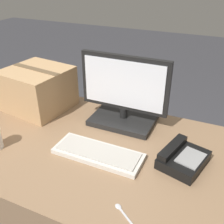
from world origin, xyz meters
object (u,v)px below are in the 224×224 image
object	(u,v)px
spoon	(124,214)
cardboard_box	(38,89)
monitor	(124,97)
keyboard	(98,153)
desk_phone	(182,158)

from	to	relation	value
spoon	cardboard_box	world-z (taller)	cardboard_box
monitor	cardboard_box	distance (m)	0.55
keyboard	cardboard_box	world-z (taller)	cardboard_box
keyboard	spoon	xyz separation A→B (m)	(0.24, -0.26, -0.01)
keyboard	cardboard_box	xyz separation A→B (m)	(-0.55, 0.29, 0.11)
desk_phone	keyboard	bearing A→B (deg)	-149.11
monitor	desk_phone	distance (m)	0.46
keyboard	spoon	world-z (taller)	keyboard
desk_phone	spoon	world-z (taller)	desk_phone
keyboard	monitor	bearing A→B (deg)	91.75
monitor	cardboard_box	xyz separation A→B (m)	(-0.55, -0.05, -0.03)
desk_phone	spoon	xyz separation A→B (m)	(-0.14, -0.37, -0.03)
keyboard	spoon	distance (m)	0.35
desk_phone	cardboard_box	xyz separation A→B (m)	(-0.93, 0.18, 0.10)
spoon	keyboard	bearing A→B (deg)	-13.18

